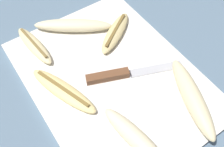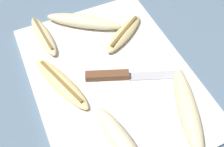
{
  "view_description": "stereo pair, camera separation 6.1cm",
  "coord_description": "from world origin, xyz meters",
  "px_view_note": "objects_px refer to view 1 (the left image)",
  "views": [
    {
      "loc": [
        0.29,
        -0.2,
        0.53
      ],
      "look_at": [
        0.0,
        0.0,
        0.02
      ],
      "focal_mm": 42.0,
      "sensor_mm": 36.0,
      "label": 1
    },
    {
      "loc": [
        0.32,
        -0.14,
        0.53
      ],
      "look_at": [
        0.0,
        0.0,
        0.02
      ],
      "focal_mm": 42.0,
      "sensor_mm": 36.0,
      "label": 2
    }
  ],
  "objects_px": {
    "banana_golden_short": "(63,90)",
    "banana_cream_curved": "(192,97)",
    "knife": "(117,75)",
    "banana_bright_far": "(135,138)",
    "banana_soft_right": "(34,45)",
    "banana_spotted_left": "(115,32)",
    "banana_pale_long": "(74,25)"
  },
  "relations": [
    {
      "from": "banana_golden_short",
      "to": "banana_cream_curved",
      "type": "height_order",
      "value": "banana_cream_curved"
    },
    {
      "from": "knife",
      "to": "banana_bright_far",
      "type": "relative_size",
      "value": 1.3
    },
    {
      "from": "knife",
      "to": "banana_bright_far",
      "type": "distance_m",
      "value": 0.16
    },
    {
      "from": "banana_bright_far",
      "to": "banana_soft_right",
      "type": "relative_size",
      "value": 1.13
    },
    {
      "from": "banana_cream_curved",
      "to": "banana_soft_right",
      "type": "bearing_deg",
      "value": -147.13
    },
    {
      "from": "banana_bright_far",
      "to": "banana_soft_right",
      "type": "distance_m",
      "value": 0.35
    },
    {
      "from": "banana_cream_curved",
      "to": "banana_spotted_left",
      "type": "xyz_separation_m",
      "value": [
        -0.26,
        -0.02,
        -0.01
      ]
    },
    {
      "from": "banana_soft_right",
      "to": "knife",
      "type": "bearing_deg",
      "value": 32.55
    },
    {
      "from": "banana_golden_short",
      "to": "banana_spotted_left",
      "type": "bearing_deg",
      "value": 112.06
    },
    {
      "from": "banana_golden_short",
      "to": "banana_cream_curved",
      "type": "relative_size",
      "value": 0.91
    },
    {
      "from": "banana_cream_curved",
      "to": "banana_spotted_left",
      "type": "relative_size",
      "value": 1.37
    },
    {
      "from": "banana_bright_far",
      "to": "banana_spotted_left",
      "type": "bearing_deg",
      "value": 152.98
    },
    {
      "from": "banana_bright_far",
      "to": "banana_spotted_left",
      "type": "distance_m",
      "value": 0.29
    },
    {
      "from": "banana_golden_short",
      "to": "banana_spotted_left",
      "type": "height_order",
      "value": "same"
    },
    {
      "from": "banana_bright_far",
      "to": "banana_golden_short",
      "type": "xyz_separation_m",
      "value": [
        -0.18,
        -0.06,
        -0.01
      ]
    },
    {
      "from": "knife",
      "to": "banana_pale_long",
      "type": "relative_size",
      "value": 1.18
    },
    {
      "from": "banana_soft_right",
      "to": "banana_cream_curved",
      "type": "xyz_separation_m",
      "value": [
        0.34,
        0.22,
        0.01
      ]
    },
    {
      "from": "banana_bright_far",
      "to": "banana_pale_long",
      "type": "height_order",
      "value": "banana_bright_far"
    },
    {
      "from": "banana_spotted_left",
      "to": "banana_bright_far",
      "type": "bearing_deg",
      "value": -27.02
    },
    {
      "from": "banana_cream_curved",
      "to": "banana_pale_long",
      "type": "height_order",
      "value": "banana_cream_curved"
    },
    {
      "from": "knife",
      "to": "banana_spotted_left",
      "type": "bearing_deg",
      "value": 168.6
    },
    {
      "from": "banana_cream_curved",
      "to": "banana_pale_long",
      "type": "bearing_deg",
      "value": -163.24
    },
    {
      "from": "banana_bright_far",
      "to": "banana_soft_right",
      "type": "bearing_deg",
      "value": -169.75
    },
    {
      "from": "knife",
      "to": "banana_cream_curved",
      "type": "distance_m",
      "value": 0.17
    },
    {
      "from": "banana_bright_far",
      "to": "banana_cream_curved",
      "type": "height_order",
      "value": "banana_cream_curved"
    },
    {
      "from": "knife",
      "to": "banana_pale_long",
      "type": "distance_m",
      "value": 0.19
    },
    {
      "from": "banana_pale_long",
      "to": "banana_soft_right",
      "type": "bearing_deg",
      "value": -89.17
    },
    {
      "from": "banana_golden_short",
      "to": "banana_spotted_left",
      "type": "relative_size",
      "value": 1.25
    },
    {
      "from": "banana_golden_short",
      "to": "banana_soft_right",
      "type": "bearing_deg",
      "value": 178.94
    },
    {
      "from": "banana_golden_short",
      "to": "banana_cream_curved",
      "type": "distance_m",
      "value": 0.28
    },
    {
      "from": "knife",
      "to": "banana_soft_right",
      "type": "bearing_deg",
      "value": -126.2
    },
    {
      "from": "banana_bright_far",
      "to": "banana_golden_short",
      "type": "bearing_deg",
      "value": -160.45
    }
  ]
}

